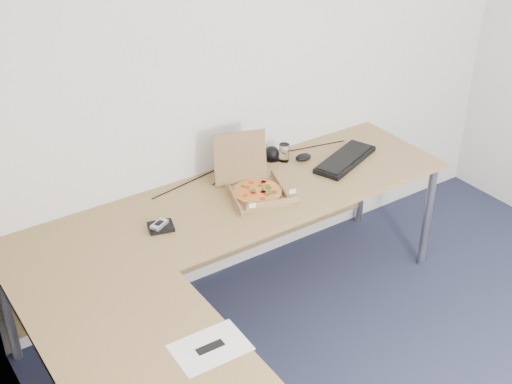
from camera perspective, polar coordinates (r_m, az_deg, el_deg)
desk at (r=3.21m, az=-2.50°, el=-6.06°), size 2.50×2.20×0.73m
pizza_box at (r=3.67m, az=-0.04°, el=0.32°), size 0.29×0.34×0.30m
drinking_glass at (r=4.00m, az=2.36°, el=3.31°), size 0.06×0.06×0.11m
keyboard at (r=4.03m, az=7.46°, el=2.70°), size 0.49×0.32×0.03m
mouse at (r=4.03m, az=3.97°, el=2.93°), size 0.12×0.10×0.04m
wallet at (r=3.43m, az=-7.94°, el=-2.90°), size 0.15×0.13×0.02m
phone at (r=3.41m, az=-8.08°, el=-2.70°), size 0.10×0.08×0.02m
paper_sheet at (r=2.75m, az=-3.85°, el=-12.82°), size 0.30×0.22×0.00m
dome_speaker at (r=4.02m, az=1.32°, el=3.33°), size 0.10×0.10×0.09m
cable_bundle at (r=3.96m, az=-0.78°, el=2.21°), size 0.63×0.13×0.01m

